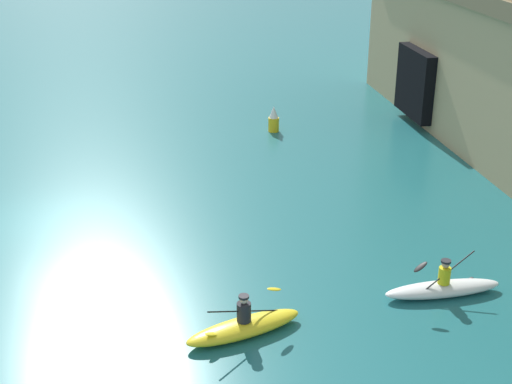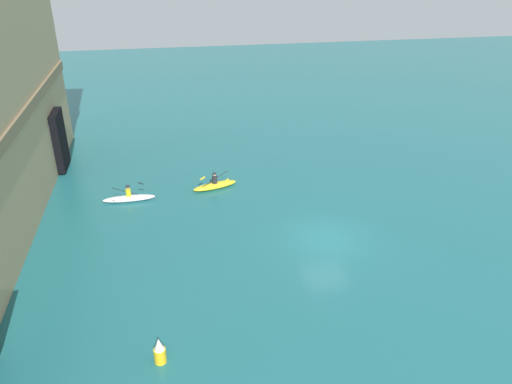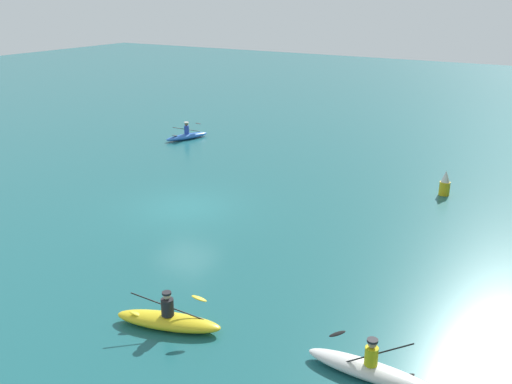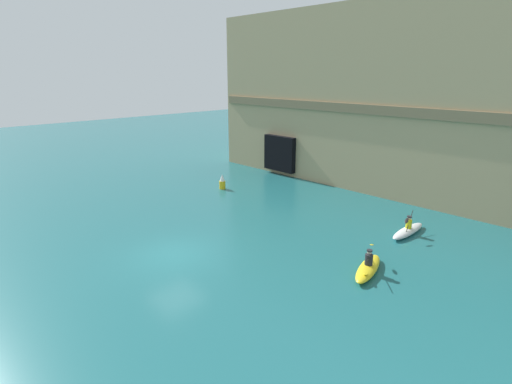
# 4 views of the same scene
# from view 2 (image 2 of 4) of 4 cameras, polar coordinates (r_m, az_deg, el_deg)

# --- Properties ---
(ground_plane) EXTENTS (120.00, 120.00, 0.00)m
(ground_plane) POSITION_cam_2_polar(r_m,az_deg,el_deg) (27.91, 8.07, -5.43)
(ground_plane) COLOR #1E6066
(kayak_yellow) EXTENTS (1.60, 3.14, 1.11)m
(kayak_yellow) POSITION_cam_2_polar(r_m,az_deg,el_deg) (33.34, -4.73, 0.80)
(kayak_yellow) COLOR yellow
(kayak_yellow) RESTS_ON ground
(kayak_white) EXTENTS (0.73, 3.26, 1.19)m
(kayak_white) POSITION_cam_2_polar(r_m,az_deg,el_deg) (32.59, -14.32, -0.66)
(kayak_white) COLOR white
(kayak_white) RESTS_ON ground
(marker_buoy) EXTENTS (0.48, 0.48, 1.15)m
(marker_buoy) POSITION_cam_2_polar(r_m,az_deg,el_deg) (20.53, -10.96, -17.43)
(marker_buoy) COLOR yellow
(marker_buoy) RESTS_ON ground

